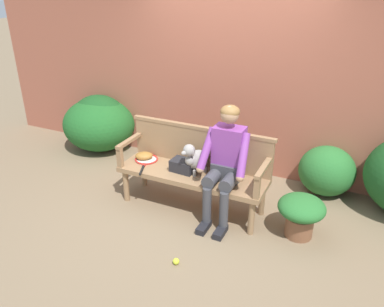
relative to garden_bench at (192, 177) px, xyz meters
The scene contains 16 objects.
ground_plane 0.41m from the garden_bench, ahead, with size 40.00×40.00×0.00m, color #7A664C.
brick_garden_fence 1.67m from the garden_bench, 90.00° to the left, with size 8.00×0.30×2.78m, color #9E5642.
hedge_bush_mid_right 2.32m from the garden_bench, 154.90° to the left, with size 0.97×0.85×0.87m, color #194C1E.
hedge_bush_far_left 1.75m from the garden_bench, 36.29° to the left, with size 0.71×0.65×0.64m, color #286B2D.
hedge_bush_far_right 2.29m from the garden_bench, 155.61° to the left, with size 1.15×1.08×0.83m, color #1E5B23.
garden_bench is the anchor object (origin of this frame).
bench_backrest 0.39m from the garden_bench, 90.00° to the left, with size 1.82×0.06×0.50m.
bench_armrest_left_end 0.89m from the garden_bench, behind, with size 0.06×0.54×0.28m.
bench_armrest_right_end 0.89m from the garden_bench, ahead, with size 0.06×0.54×0.28m.
person_seated 0.53m from the garden_bench, ahead, with size 0.56×0.67×1.34m.
dog_on_bench 0.26m from the garden_bench, 12.00° to the left, with size 0.28×0.39×0.39m.
tennis_racket 0.66m from the garden_bench, behind, with size 0.37×0.58×0.03m.
baseball_glove 0.72m from the garden_bench, behind, with size 0.22×0.17×0.09m, color #9E6B2D.
sports_bag 0.17m from the garden_bench, behind, with size 0.28×0.20×0.14m, color #232328.
tennis_ball 1.11m from the garden_bench, 73.41° to the right, with size 0.07×0.07×0.07m, color #CCDB33.
potted_plant 1.30m from the garden_bench, ahead, with size 0.51×0.51×0.48m.
Camera 1 is at (1.71, -3.61, 2.61)m, focal length 36.01 mm.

